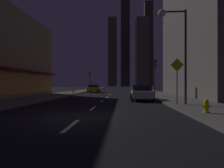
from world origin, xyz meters
TOP-DOWN VIEW (x-y plane):
  - ground_plane at (0.00, 32.00)m, footprint 78.00×136.00m
  - sidewalk_right at (7.00, 32.00)m, footprint 4.00×76.00m
  - sidewalk_left at (-7.00, 32.00)m, footprint 4.00×76.00m
  - lane_marking_center at (0.00, 8.40)m, footprint 0.16×23.00m
  - building_apartment_right at (14.50, 16.00)m, footprint 11.00×20.00m
  - skyscraper_distant_tall at (-5.87, 133.40)m, footprint 6.07×8.62m
  - skyscraper_distant_mid at (3.35, 121.22)m, footprint 5.83×8.61m
  - skyscraper_distant_short at (13.83, 112.33)m, footprint 7.95×8.67m
  - skyscraper_distant_slender at (23.32, 155.38)m, footprint 7.07×7.25m
  - car_parked_near at (3.60, 9.30)m, footprint 1.98×4.24m
  - car_parked_far at (-3.60, 26.99)m, footprint 1.98×4.24m
  - fire_hydrant_yellow_near at (5.90, 0.57)m, footprint 0.42×0.30m
  - fire_hydrant_far_left at (-5.90, 20.84)m, footprint 0.42×0.30m
  - traffic_light_near_right at (5.50, 13.15)m, footprint 0.32×0.48m
  - traffic_light_far_left at (-5.50, 33.63)m, footprint 0.32×0.48m
  - street_lamp_right at (5.38, 4.60)m, footprint 1.96×0.56m
  - pedestrian_crossing_sign at (5.60, 4.52)m, footprint 0.91×0.08m

SIDE VIEW (x-z plane):
  - ground_plane at x=0.00m, z-range -0.10..0.00m
  - lane_marking_center at x=0.00m, z-range 0.00..0.01m
  - sidewalk_right at x=7.00m, z-range 0.00..0.15m
  - sidewalk_left at x=-7.00m, z-range 0.00..0.15m
  - fire_hydrant_yellow_near at x=5.90m, z-range 0.13..0.78m
  - fire_hydrant_far_left at x=-5.90m, z-range 0.13..0.78m
  - car_parked_near at x=3.60m, z-range 0.02..1.47m
  - car_parked_far at x=-3.60m, z-range 0.02..1.47m
  - pedestrian_crossing_sign at x=5.60m, z-range 0.44..3.59m
  - traffic_light_near_right at x=5.50m, z-range 1.09..5.29m
  - traffic_light_far_left at x=-5.50m, z-range 1.09..5.29m
  - street_lamp_right at x=5.38m, z-range 1.78..8.36m
  - building_apartment_right at x=14.50m, z-range 0.00..16.69m
  - skyscraper_distant_short at x=13.83m, z-range 0.00..42.38m
  - skyscraper_distant_tall at x=-5.87m, z-range 0.00..50.01m
  - skyscraper_distant_mid at x=3.35m, z-range 0.00..60.95m
  - skyscraper_distant_slender at x=23.32m, z-range 0.00..70.55m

